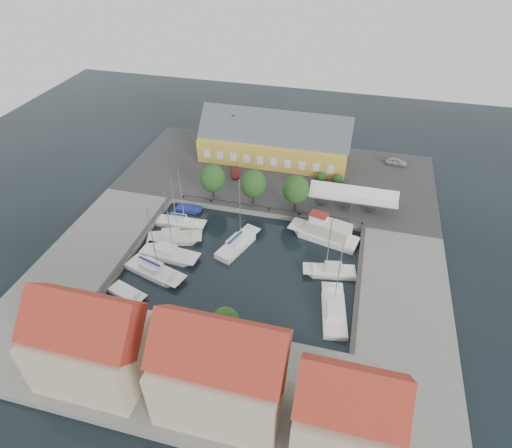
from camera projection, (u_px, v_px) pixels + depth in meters
The scene contains 22 objects.
ground at pixel (246, 256), 62.62m from camera, with size 140.00×140.00×0.00m, color black.
north_quay at pixel (279, 175), 79.96m from camera, with size 56.00×26.00×1.00m, color #2D2D30.
west_quay at pixel (103, 238), 65.12m from camera, with size 12.00×24.00×1.00m, color slate.
east_quay at pixel (402, 291), 56.45m from camera, with size 12.00×24.00×1.00m, color slate.
south_bank at pixel (194, 379), 46.21m from camera, with size 56.00×14.00×1.00m, color slate.
quay_edge_fittings at pixel (254, 231), 65.61m from camera, with size 56.00×24.72×0.40m.
warehouse at pixel (272, 141), 82.18m from camera, with size 28.56×14.00×9.55m.
tent_canopy at pixel (353, 195), 68.73m from camera, with size 14.00×4.00×2.83m.
quay_trees at pixel (253, 184), 69.24m from camera, with size 18.20×4.20×6.30m.
car_silver at pixel (396, 162), 81.44m from camera, with size 1.62×4.03×1.37m, color #AEB2B6.
car_red at pixel (235, 172), 78.46m from camera, with size 1.30×3.73×1.23m, color #5C1715.
center_sailboat at pixel (237, 245), 64.11m from camera, with size 5.26×8.93×11.98m.
trawler at pixel (326, 234), 65.17m from camera, with size 11.28×5.78×5.00m.
east_boat_b at pixel (331, 272), 59.63m from camera, with size 7.63×3.67×10.21m.
east_boat_c at pixel (334, 312), 53.92m from camera, with size 4.23×9.33×11.47m.
west_boat_a at pixel (180, 223), 68.47m from camera, with size 8.16×2.54×10.76m.
west_boat_b at pixel (173, 239), 65.41m from camera, with size 8.75×5.26×11.43m.
west_boat_c at pixel (169, 255), 62.53m from camera, with size 9.14×3.69×11.95m.
west_boat_d at pixel (154, 272), 59.70m from camera, with size 9.58×5.23×12.30m.
launch_sw at pixel (127, 294), 56.61m from camera, with size 5.79×3.64×0.98m.
launch_nw at pixel (189, 210), 71.77m from camera, with size 4.51×1.81×0.88m.
townhouses at pixel (199, 372), 40.86m from camera, with size 36.30×8.50×12.00m.
Camera 1 is at (13.08, -44.86, 41.99)m, focal length 30.00 mm.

